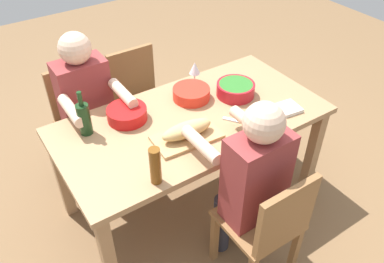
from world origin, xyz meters
TOP-DOWN VIEW (x-y plane):
  - ground_plane at (0.00, 0.00)m, footprint 8.00×8.00m
  - dining_table at (0.00, 0.00)m, footprint 1.71×0.87m
  - chair_far_left at (-0.47, 0.76)m, footprint 0.40×0.40m
  - diner_far_left at (-0.47, 0.57)m, footprint 0.41×0.53m
  - chair_near_center at (0.00, -0.76)m, footprint 0.40×0.40m
  - diner_near_center at (0.00, -0.57)m, footprint 0.41×0.53m
  - chair_far_center at (0.00, 0.76)m, footprint 0.40×0.40m
  - serving_bowl_greens at (0.39, 0.05)m, footprint 0.26×0.26m
  - serving_bowl_pasta at (-0.34, 0.21)m, footprint 0.25×0.25m
  - serving_bowl_fruit at (0.12, 0.19)m, footprint 0.25×0.25m
  - cutting_board at (-0.14, -0.15)m, footprint 0.41×0.24m
  - bread_loaf at (-0.14, -0.15)m, footprint 0.33×0.13m
  - wine_bottle at (-0.61, 0.23)m, footprint 0.08×0.08m
  - beer_bottle at (-0.46, -0.36)m, footprint 0.06×0.06m
  - wine_glass at (0.24, 0.33)m, footprint 0.08×0.08m
  - carving_knife at (0.22, -0.21)m, footprint 0.15×0.20m
  - napkin_stack at (0.57, -0.27)m, footprint 0.16×0.16m

SIDE VIEW (x-z plane):
  - ground_plane at x=0.00m, z-range 0.00..0.00m
  - chair_far_left at x=-0.47m, z-range 0.06..0.91m
  - chair_near_center at x=0.00m, z-range 0.06..0.91m
  - chair_far_center at x=0.00m, z-range 0.06..0.91m
  - dining_table at x=0.00m, z-range 0.28..1.02m
  - diner_far_left at x=-0.47m, z-range 0.10..1.30m
  - diner_near_center at x=0.00m, z-range 0.10..1.30m
  - carving_knife at x=0.22m, z-range 0.74..0.75m
  - cutting_board at x=-0.14m, z-range 0.74..0.76m
  - napkin_stack at x=0.57m, z-range 0.74..0.76m
  - serving_bowl_fruit at x=0.12m, z-range 0.75..0.82m
  - serving_bowl_pasta at x=-0.34m, z-range 0.75..0.83m
  - serving_bowl_greens at x=0.39m, z-range 0.75..0.84m
  - bread_loaf at x=-0.14m, z-range 0.76..0.85m
  - wine_bottle at x=-0.61m, z-range 0.70..0.99m
  - beer_bottle at x=-0.46m, z-range 0.74..0.96m
  - wine_glass at x=0.24m, z-range 0.77..0.94m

